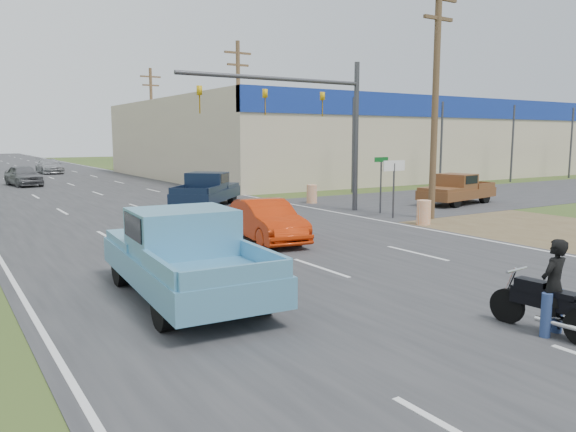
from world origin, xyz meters
TOP-DOWN VIEW (x-y plane):
  - main_road at (0.00, 40.00)m, footprint 15.00×180.00m
  - cross_road at (0.00, 18.00)m, footprint 120.00×10.00m
  - dirt_verge at (11.00, 10.00)m, footprint 8.00×18.00m
  - big_box_store at (32.00, 39.93)m, footprint 50.00×28.10m
  - utility_pole_1 at (9.50, 13.00)m, footprint 2.00×0.28m
  - utility_pole_2 at (9.50, 31.00)m, footprint 2.00×0.28m
  - utility_pole_3 at (9.50, 49.00)m, footprint 2.00×0.28m
  - tree_3 at (55.00, 70.00)m, footprint 8.40×8.40m
  - tree_5 at (30.00, 95.00)m, footprint 7.98×7.98m
  - barrel_0 at (8.00, 12.00)m, footprint 0.56×0.56m
  - barrel_1 at (8.40, 20.50)m, footprint 0.56×0.56m
  - lane_sign at (8.20, 14.00)m, footprint 1.20×0.08m
  - street_name_sign at (8.80, 15.50)m, footprint 0.80×0.08m
  - signal_mast at (5.82, 17.00)m, footprint 9.12×0.40m
  - red_convertible at (0.76, 12.22)m, footprint 2.05×4.43m
  - motorcycle at (0.48, 1.55)m, footprint 0.66×2.16m
  - rider at (0.48, 1.60)m, footprint 0.64×0.45m
  - blue_pickup at (-4.16, 7.43)m, footprint 2.68×6.10m
  - navy_pickup at (3.13, 22.23)m, footprint 5.10×5.21m
  - brown_pickup at (14.52, 16.03)m, footprint 5.11×2.70m
  - distant_car_grey at (-3.12, 40.45)m, footprint 2.43×4.67m
  - distant_car_silver at (0.99, 54.48)m, footprint 2.13×4.90m

SIDE VIEW (x-z plane):
  - dirt_verge at x=11.00m, z-range 0.00..0.01m
  - cross_road at x=0.00m, z-range 0.00..0.02m
  - main_road at x=0.00m, z-range 0.00..0.02m
  - motorcycle at x=0.48m, z-range -0.06..1.03m
  - barrel_0 at x=8.00m, z-range 0.00..1.00m
  - barrel_1 at x=8.40m, z-range 0.00..1.00m
  - distant_car_silver at x=0.99m, z-range 0.00..1.40m
  - red_convertible at x=0.76m, z-range 0.00..1.41m
  - distant_car_grey at x=-3.12m, z-range 0.00..1.52m
  - brown_pickup at x=14.52m, z-range 0.01..1.62m
  - rider at x=0.48m, z-range 0.00..1.66m
  - navy_pickup at x=3.13m, z-range 0.01..1.76m
  - blue_pickup at x=-4.16m, z-range 0.01..1.99m
  - street_name_sign at x=8.80m, z-range 0.30..2.91m
  - lane_sign at x=8.20m, z-range 0.64..3.16m
  - big_box_store at x=32.00m, z-range 0.01..6.61m
  - signal_mast at x=5.82m, z-range 1.30..8.30m
  - utility_pole_1 at x=9.50m, z-range 0.32..10.32m
  - utility_pole_2 at x=9.50m, z-range 0.32..10.32m
  - utility_pole_3 at x=9.50m, z-range 0.32..10.32m
  - tree_5 at x=30.00m, z-range 0.94..10.82m
  - tree_3 at x=55.00m, z-range 0.99..11.39m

